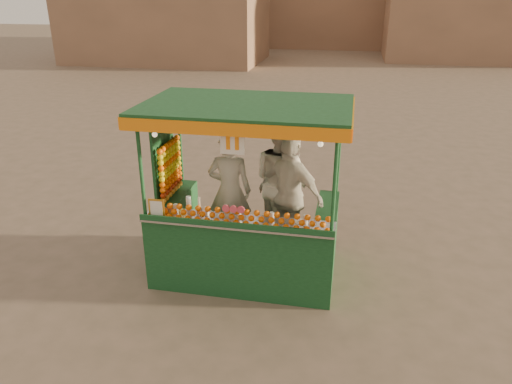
% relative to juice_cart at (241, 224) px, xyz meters
% --- Properties ---
extents(ground, '(90.00, 90.00, 0.00)m').
position_rel_juice_cart_xyz_m(ground, '(0.38, 0.19, -0.76)').
color(ground, brown).
rests_on(ground, ground).
extents(building_left, '(10.00, 6.00, 6.00)m').
position_rel_juice_cart_xyz_m(building_left, '(-8.62, 20.19, 2.24)').
color(building_left, '#946C54').
rests_on(building_left, ground).
extents(building_right, '(9.00, 6.00, 5.00)m').
position_rel_juice_cart_xyz_m(building_right, '(7.38, 24.19, 1.74)').
color(building_right, '#946C54').
rests_on(building_right, ground).
extents(juice_cart, '(2.58, 1.67, 2.34)m').
position_rel_juice_cart_xyz_m(juice_cart, '(0.00, 0.00, 0.00)').
color(juice_cart, '#103D1A').
rests_on(juice_cart, ground).
extents(vendor_left, '(0.62, 0.43, 1.63)m').
position_rel_juice_cart_xyz_m(vendor_left, '(-0.22, 0.31, 0.33)').
color(vendor_left, beige).
rests_on(vendor_left, ground).
extents(vendor_middle, '(1.12, 1.10, 1.83)m').
position_rel_juice_cart_xyz_m(vendor_middle, '(0.46, 0.56, 0.43)').
color(vendor_middle, silver).
rests_on(vendor_middle, ground).
extents(vendor_right, '(1.05, 0.77, 1.65)m').
position_rel_juice_cart_xyz_m(vendor_right, '(0.61, 0.28, 0.34)').
color(vendor_right, silver).
rests_on(vendor_right, ground).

